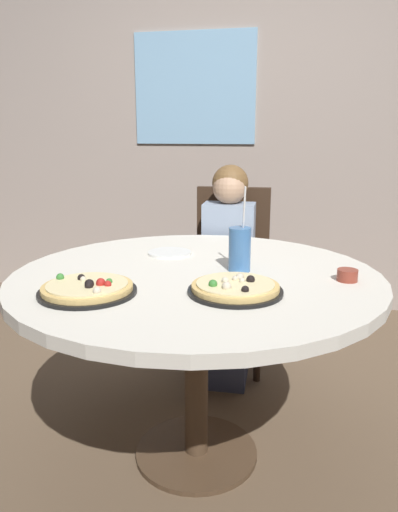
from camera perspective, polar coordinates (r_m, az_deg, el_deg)
The scene contains 10 objects.
ground_plane at distance 2.09m, azimuth -0.31°, elevation -22.08°, with size 8.00×8.00×0.00m, color brown.
wall_with_window at distance 3.59m, azimuth 6.50°, elevation 17.59°, with size 5.20×0.14×2.90m.
dining_table at distance 1.78m, azimuth -0.34°, elevation -4.65°, with size 1.32×1.32×0.75m.
chair_wooden at distance 2.66m, azimuth 3.73°, elevation -1.20°, with size 0.41×0.41×0.95m.
diner_child at distance 2.50m, azimuth 3.23°, elevation -3.32°, with size 0.27×0.42×1.08m.
pizza_veggie at distance 1.54m, azimuth 4.25°, elevation -3.75°, with size 0.30×0.30×0.05m.
pizza_cheese at distance 1.57m, azimuth -12.88°, elevation -3.74°, with size 0.31×0.31×0.05m.
soda_cup at distance 1.77m, azimuth 4.77°, elevation 0.81°, with size 0.08×0.08×0.31m.
sauce_bowl at distance 1.73m, azimuth 16.93°, elevation -2.15°, with size 0.07×0.07×0.04m, color brown.
plate_small at distance 2.02m, azimuth -3.45°, elevation 0.37°, with size 0.18×0.18×0.01m, color white.
Camera 1 is at (0.36, -1.64, 1.24)m, focal length 34.27 mm.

